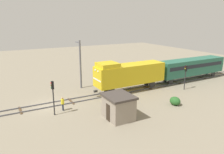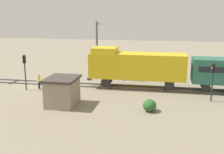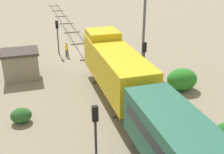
{
  "view_description": "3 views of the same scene",
  "coord_description": "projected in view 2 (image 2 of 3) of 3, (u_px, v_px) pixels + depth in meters",
  "views": [
    {
      "loc": [
        26.79,
        -5.24,
        10.75
      ],
      "look_at": [
        -1.13,
        10.12,
        2.25
      ],
      "focal_mm": 35.0,
      "sensor_mm": 36.0,
      "label": 1
    },
    {
      "loc": [
        32.05,
        15.73,
        8.8
      ],
      "look_at": [
        1.26,
        9.87,
        1.52
      ],
      "focal_mm": 45.0,
      "sensor_mm": 36.0,
      "label": 2
    },
    {
      "loc": [
        6.44,
        32.91,
        11.05
      ],
      "look_at": [
        0.14,
        12.15,
        1.58
      ],
      "focal_mm": 45.0,
      "sensor_mm": 36.0,
      "label": 3
    }
  ],
  "objects": [
    {
      "name": "traffic_signal_near",
      "position": [
        25.0,
        66.0,
        31.79
      ],
      "size": [
        0.32,
        0.34,
        4.05
      ],
      "color": "#262628",
      "rests_on": "ground"
    },
    {
      "name": "relay_hut",
      "position": [
        62.0,
        91.0,
        26.9
      ],
      "size": [
        3.5,
        2.9,
        2.74
      ],
      "color": "gray",
      "rests_on": "ground"
    },
    {
      "name": "railway_track",
      "position": [
        37.0,
        83.0,
        35.5
      ],
      "size": [
        2.4,
        76.41,
        0.16
      ],
      "color": "#595960",
      "rests_on": "ground"
    },
    {
      "name": "bush_far",
      "position": [
        150.0,
        105.0,
        25.43
      ],
      "size": [
        1.49,
        1.22,
        1.08
      ],
      "primitive_type": "ellipsoid",
      "color": "#275A26",
      "rests_on": "ground"
    },
    {
      "name": "ground_plane",
      "position": [
        37.0,
        83.0,
        35.52
      ],
      "size": [
        114.62,
        114.62,
        0.0
      ],
      "primitive_type": "plane",
      "color": "gray"
    },
    {
      "name": "worker_near_track",
      "position": [
        39.0,
        80.0,
        32.75
      ],
      "size": [
        0.38,
        0.38,
        1.7
      ],
      "rotation": [
        0.0,
        0.0,
        5.76
      ],
      "color": "#262B38",
      "rests_on": "ground"
    },
    {
      "name": "bush_near",
      "position": [
        145.0,
        70.0,
        38.67
      ],
      "size": [
        2.7,
        2.21,
        1.96
      ],
      "primitive_type": "ellipsoid",
      "color": "#287A26",
      "rests_on": "ground"
    },
    {
      "name": "catenary_mast",
      "position": [
        97.0,
        48.0,
        38.25
      ],
      "size": [
        1.94,
        0.28,
        7.61
      ],
      "color": "#595960",
      "rests_on": "ground"
    },
    {
      "name": "traffic_signal_far",
      "position": [
        213.0,
        75.0,
        27.74
      ],
      "size": [
        0.32,
        0.34,
        3.86
      ],
      "color": "#262628",
      "rests_on": "ground"
    },
    {
      "name": "bush_mid",
      "position": [
        201.0,
        77.0,
        36.58
      ],
      "size": [
        1.5,
        1.22,
        1.09
      ],
      "primitive_type": "ellipsoid",
      "color": "#236A26",
      "rests_on": "ground"
    },
    {
      "name": "locomotive",
      "position": [
        136.0,
        65.0,
        32.63
      ],
      "size": [
        2.9,
        11.6,
        4.6
      ],
      "color": "gold",
      "rests_on": "railway_track"
    },
    {
      "name": "traffic_signal_mid",
      "position": [
        124.0,
        60.0,
        36.24
      ],
      "size": [
        0.32,
        0.34,
        3.86
      ],
      "color": "#262628",
      "rests_on": "ground"
    }
  ]
}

